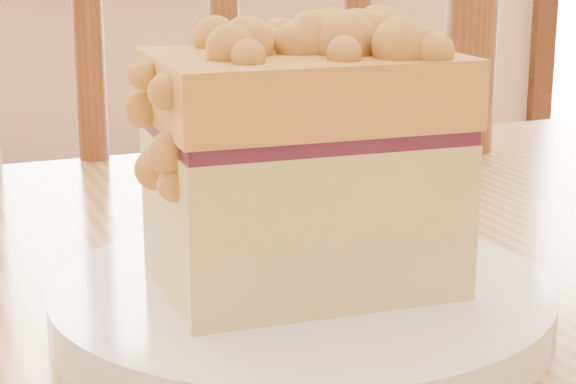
{
  "coord_description": "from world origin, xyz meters",
  "views": [
    {
      "loc": [
        -0.12,
        -0.05,
        0.91
      ],
      "look_at": [
        -0.03,
        0.38,
        0.8
      ],
      "focal_mm": 62.0,
      "sensor_mm": 36.0,
      "label": 1
    }
  ],
  "objects": [
    {
      "name": "cafe_chair_main",
      "position": [
        -0.0,
        0.85,
        0.52
      ],
      "size": [
        0.51,
        0.51,
        1.03
      ],
      "rotation": [
        0.0,
        0.0,
        3.05
      ],
      "color": "brown",
      "rests_on": "ground"
    },
    {
      "name": "plate",
      "position": [
        -0.03,
        0.35,
        0.76
      ],
      "size": [
        0.22,
        0.22,
        0.02
      ],
      "color": "white",
      "rests_on": "cafe_table_main"
    },
    {
      "name": "cake_slice",
      "position": [
        -0.03,
        0.35,
        0.82
      ],
      "size": [
        0.14,
        0.11,
        0.12
      ],
      "rotation": [
        0.0,
        0.0,
        0.14
      ],
      "color": "#E5CA81",
      "rests_on": "plate"
    }
  ]
}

